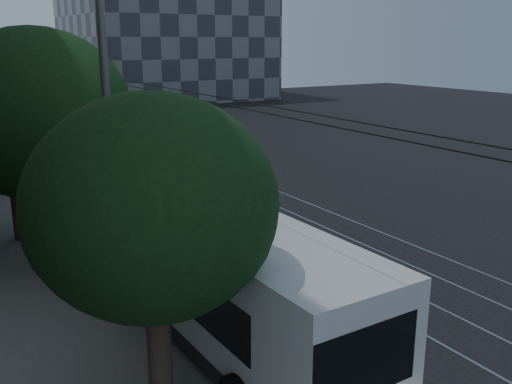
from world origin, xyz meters
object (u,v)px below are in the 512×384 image
at_px(car_white_a, 71,163).
at_px(car_white_b, 34,157).
at_px(car_white_c, 48,146).
at_px(car_white_d, 26,131).
at_px(trolleybus, 202,261).
at_px(pickup_silver, 139,203).
at_px(streetlamp_near, 123,99).

height_order(car_white_a, car_white_b, car_white_b).
xyz_separation_m(car_white_c, car_white_d, (-0.19, 6.64, 0.02)).
bearing_deg(trolleybus, pickup_silver, 79.36).
bearing_deg(pickup_silver, car_white_d, 99.24).
xyz_separation_m(car_white_b, car_white_d, (1.41, 10.75, -0.14)).
distance_m(trolleybus, streetlamp_near, 4.35).
xyz_separation_m(car_white_a, car_white_b, (-1.50, 2.11, 0.13)).
relative_size(trolleybus, car_white_d, 3.32).
distance_m(car_white_c, car_white_d, 6.64).
height_order(car_white_b, car_white_d, car_white_b).
bearing_deg(car_white_c, car_white_a, -109.93).
height_order(trolleybus, car_white_b, trolleybus).
distance_m(trolleybus, car_white_d, 31.41).
height_order(pickup_silver, car_white_b, pickup_silver).
relative_size(car_white_a, streetlamp_near, 0.40).
xyz_separation_m(car_white_a, streetlamp_near, (-2.59, -17.24, 4.98)).
xyz_separation_m(car_white_a, car_white_d, (-0.08, 12.86, -0.01)).
relative_size(car_white_c, streetlamp_near, 0.40).
bearing_deg(car_white_b, car_white_c, 80.23).
bearing_deg(car_white_c, car_white_b, -130.24).
bearing_deg(trolleybus, streetlamp_near, 135.23).
relative_size(car_white_b, streetlamp_near, 0.57).
xyz_separation_m(pickup_silver, car_white_d, (-0.19, 23.04, -0.28)).
bearing_deg(car_white_a, streetlamp_near, -86.47).
height_order(trolleybus, car_white_c, trolleybus).
bearing_deg(car_white_d, trolleybus, -113.84).
relative_size(pickup_silver, car_white_d, 1.78).
bearing_deg(streetlamp_near, car_white_a, 81.45).
distance_m(pickup_silver, car_white_c, 16.41).
distance_m(car_white_b, streetlamp_near, 19.98).
bearing_deg(streetlamp_near, pickup_silver, 69.09).
relative_size(car_white_c, car_white_d, 1.00).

